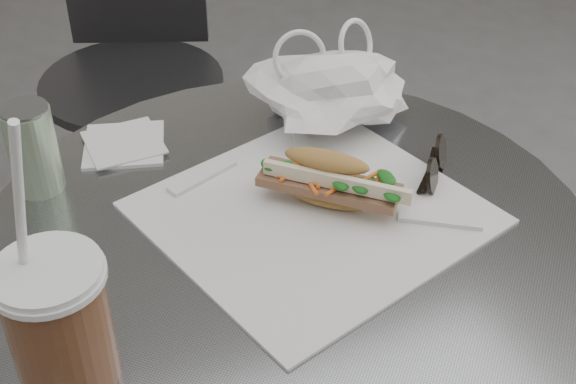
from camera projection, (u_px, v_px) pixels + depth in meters
name	position (u px, v px, depth m)	size (l,w,h in m)	color
cafe_table	(286.00, 381.00, 1.14)	(0.76, 0.76, 0.74)	slate
chair_far	(141.00, 125.00, 1.89)	(0.43, 0.45, 0.77)	#2C2C2E
sandwich_paper	(313.00, 213.00, 1.00)	(0.37, 0.35, 0.00)	white
banh_mi	(328.00, 180.00, 0.99)	(0.21, 0.22, 0.07)	#AB8E40
iced_coffee	(59.00, 322.00, 0.75)	(0.11, 0.11, 0.31)	brown
sunglasses	(434.00, 166.00, 1.05)	(0.09, 0.09, 0.05)	black
plastic_bag	(333.00, 93.00, 1.13)	(0.21, 0.16, 0.11)	white
napkin_stack	(124.00, 144.00, 1.12)	(0.14, 0.14, 0.01)	white
drink_can	(33.00, 149.00, 1.01)	(0.06, 0.06, 0.12)	#5C9155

